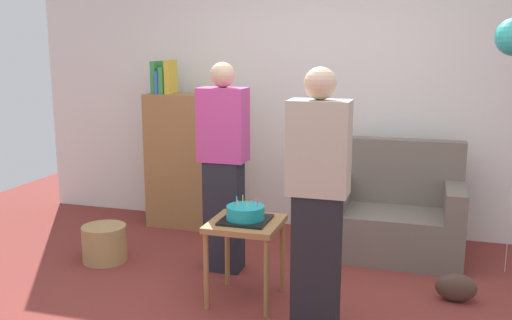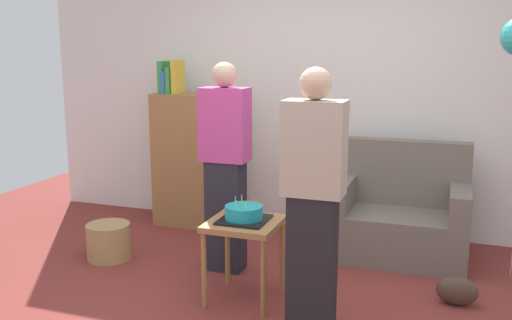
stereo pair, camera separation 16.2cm
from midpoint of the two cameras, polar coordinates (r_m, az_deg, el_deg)
The scene contains 10 objects.
ground_plane at distance 3.83m, azimuth -0.21°, elevation -15.70°, with size 8.00×8.00×0.00m, color maroon.
wall_back at distance 5.42m, azimuth 6.18°, elevation 7.13°, with size 6.00×0.10×2.70m, color silver.
couch at distance 4.94m, azimuth 12.86°, elevation -5.43°, with size 1.10×0.70×0.96m.
bookshelf at distance 5.55m, azimuth -7.61°, elevation 0.13°, with size 0.80×0.36×1.62m.
side_table at distance 3.91m, azimuth -2.27°, elevation -7.36°, with size 0.48×0.48×0.57m.
birthday_cake at distance 3.87m, azimuth -2.28°, elevation -5.45°, with size 0.32×0.32×0.17m.
person_blowing_candles at distance 4.37m, azimuth -4.35°, elevation -0.71°, with size 0.36×0.22×1.63m.
person_holding_cake at distance 3.39m, azimuth 4.86°, elevation -4.23°, with size 0.36×0.22×1.63m.
wicker_basket at distance 4.90m, azimuth -15.92°, elevation -8.09°, with size 0.36×0.36×0.30m, color #A88451.
handbag at distance 4.23m, azimuth 18.43°, elevation -12.08°, with size 0.28×0.14×0.20m, color #473328.
Camera 1 is at (0.92, -3.29, 1.74)m, focal length 39.76 mm.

